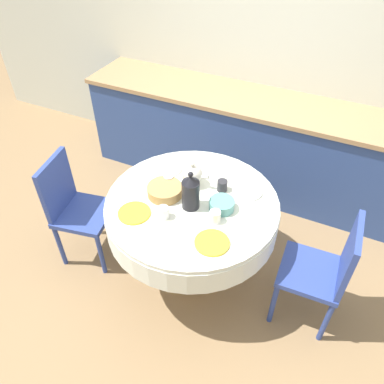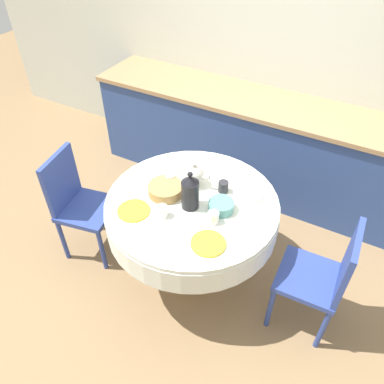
# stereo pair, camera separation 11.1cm
# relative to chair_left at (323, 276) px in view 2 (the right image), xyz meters

# --- Properties ---
(ground_plane) EXTENTS (12.00, 12.00, 0.00)m
(ground_plane) POSITION_rel_chair_left_xyz_m (-0.94, -0.04, -0.52)
(ground_plane) COLOR #8E704C
(wall_back) EXTENTS (7.00, 0.05, 2.60)m
(wall_back) POSITION_rel_chair_left_xyz_m (-0.94, 1.60, 0.78)
(wall_back) COLOR beige
(wall_back) RESTS_ON ground_plane
(kitchen_counter) EXTENTS (3.24, 0.64, 0.93)m
(kitchen_counter) POSITION_rel_chair_left_xyz_m (-0.94, 1.26, -0.05)
(kitchen_counter) COLOR #2D4784
(kitchen_counter) RESTS_ON ground_plane
(dining_table) EXTENTS (1.19, 1.19, 0.78)m
(dining_table) POSITION_rel_chair_left_xyz_m (-0.94, -0.04, 0.13)
(dining_table) COLOR tan
(dining_table) RESTS_ON ground_plane
(chair_left) EXTENTS (0.42, 0.42, 0.92)m
(chair_left) POSITION_rel_chair_left_xyz_m (0.00, 0.00, 0.00)
(chair_left) COLOR #2D428E
(chair_left) RESTS_ON ground_plane
(chair_right) EXTENTS (0.47, 0.47, 0.92)m
(chair_right) POSITION_rel_chair_left_xyz_m (-1.85, -0.21, 0.00)
(chair_right) COLOR #2D428E
(chair_right) RESTS_ON ground_plane
(plate_near_left) EXTENTS (0.21, 0.21, 0.01)m
(plate_near_left) POSITION_rel_chair_left_xyz_m (-1.22, -0.31, 0.27)
(plate_near_left) COLOR yellow
(plate_near_left) RESTS_ON dining_table
(cup_near_left) EXTENTS (0.07, 0.07, 0.08)m
(cup_near_left) POSITION_rel_chair_left_xyz_m (-1.03, -0.25, 0.30)
(cup_near_left) COLOR white
(cup_near_left) RESTS_ON dining_table
(plate_near_right) EXTENTS (0.21, 0.21, 0.01)m
(plate_near_right) POSITION_rel_chair_left_xyz_m (-0.67, -0.33, 0.27)
(plate_near_right) COLOR yellow
(plate_near_right) RESTS_ON dining_table
(cup_near_right) EXTENTS (0.07, 0.07, 0.08)m
(cup_near_right) POSITION_rel_chair_left_xyz_m (-0.72, -0.15, 0.30)
(cup_near_right) COLOR white
(cup_near_right) RESTS_ON dining_table
(plate_far_left) EXTENTS (0.21, 0.21, 0.01)m
(plate_far_left) POSITION_rel_chair_left_xyz_m (-1.25, 0.20, 0.27)
(plate_far_left) COLOR white
(plate_far_left) RESTS_ON dining_table
(cup_far_left) EXTENTS (0.07, 0.07, 0.08)m
(cup_far_left) POSITION_rel_chair_left_xyz_m (-1.16, 0.05, 0.30)
(cup_far_left) COLOR white
(cup_far_left) RESTS_ON dining_table
(plate_far_right) EXTENTS (0.21, 0.21, 0.01)m
(plate_far_right) POSITION_rel_chair_left_xyz_m (-0.63, 0.21, 0.27)
(plate_far_right) COLOR white
(plate_far_right) RESTS_ON dining_table
(cup_far_right) EXTENTS (0.07, 0.07, 0.08)m
(cup_far_right) POSITION_rel_chair_left_xyz_m (-0.79, 0.15, 0.30)
(cup_far_right) COLOR #28282D
(cup_far_right) RESTS_ON dining_table
(coffee_carafe) EXTENTS (0.12, 0.12, 0.29)m
(coffee_carafe) POSITION_rel_chair_left_xyz_m (-0.92, -0.09, 0.39)
(coffee_carafe) COLOR black
(coffee_carafe) RESTS_ON dining_table
(teapot) EXTENTS (0.20, 0.14, 0.19)m
(teapot) POSITION_rel_chair_left_xyz_m (-1.01, 0.12, 0.35)
(teapot) COLOR silver
(teapot) RESTS_ON dining_table
(bread_basket) EXTENTS (0.24, 0.24, 0.07)m
(bread_basket) POSITION_rel_chair_left_xyz_m (-1.13, -0.06, 0.30)
(bread_basket) COLOR #AD844C
(bread_basket) RESTS_ON dining_table
(fruit_bowl) EXTENTS (0.17, 0.17, 0.07)m
(fruit_bowl) POSITION_rel_chair_left_xyz_m (-0.73, -0.02, 0.30)
(fruit_bowl) COLOR #569993
(fruit_bowl) RESTS_ON dining_table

